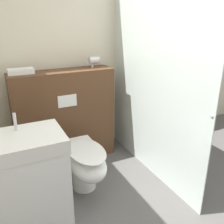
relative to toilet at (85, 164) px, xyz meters
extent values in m
cube|color=beige|center=(0.46, 0.98, 0.93)|extent=(8.00, 0.06, 2.50)
cube|color=#51331E|center=(0.02, 0.73, 0.25)|extent=(1.21, 0.31, 1.15)
cube|color=white|center=(0.02, 0.57, 0.51)|extent=(0.22, 0.01, 0.14)
cube|color=silver|center=(0.82, 0.06, 0.70)|extent=(0.01, 1.76, 2.04)
sphere|color=#B2B2B7|center=(0.82, -0.79, 0.66)|extent=(0.04, 0.04, 0.04)
cylinder|color=white|center=(0.00, 0.06, -0.16)|extent=(0.25, 0.25, 0.32)
ellipsoid|color=white|center=(0.00, -0.05, 0.03)|extent=(0.36, 0.59, 0.27)
ellipsoid|color=white|center=(0.00, -0.05, 0.18)|extent=(0.35, 0.58, 0.02)
cube|color=white|center=(0.00, 0.29, 0.07)|extent=(0.34, 0.14, 0.13)
cube|color=white|center=(-0.62, -0.33, 0.08)|extent=(0.63, 0.44, 0.80)
cube|color=white|center=(-0.62, -0.33, 0.54)|extent=(0.64, 0.45, 0.11)
cylinder|color=silver|center=(-0.62, -0.21, 0.66)|extent=(0.02, 0.02, 0.14)
cylinder|color=#B7B7BC|center=(0.43, 0.74, 0.92)|extent=(0.12, 0.09, 0.09)
cone|color=#B7B7BC|center=(0.50, 0.74, 0.92)|extent=(0.03, 0.08, 0.08)
cylinder|color=#B7B7BC|center=(0.40, 0.74, 0.87)|extent=(0.03, 0.03, 0.08)
cube|color=white|center=(-0.43, 0.74, 0.86)|extent=(0.27, 0.13, 0.06)
camera|label=1|loc=(-0.73, -2.09, 1.40)|focal=40.00mm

